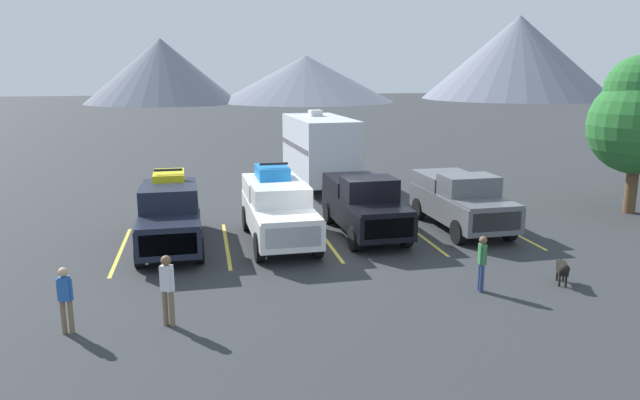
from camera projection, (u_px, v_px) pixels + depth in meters
name	position (u px, v px, depth m)	size (l,w,h in m)	color
ground_plane	(331.00, 246.00, 20.28)	(240.00, 240.00, 0.00)	#2D3033
pickup_truck_a	(170.00, 212.00, 20.21)	(2.19, 5.84, 2.49)	black
pickup_truck_b	(278.00, 207.00, 20.69)	(2.24, 5.59, 2.64)	white
pickup_truck_c	(364.00, 204.00, 21.62)	(2.18, 5.40, 2.18)	black
pickup_truck_d	(460.00, 200.00, 22.37)	(2.31, 5.31, 2.12)	#595B60
lot_stripe_a	(121.00, 250.00, 19.82)	(0.12, 5.50, 0.01)	gold
lot_stripe_b	(226.00, 245.00, 20.48)	(0.12, 5.50, 0.01)	gold
lot_stripe_c	(326.00, 239.00, 21.14)	(0.12, 5.50, 0.01)	gold
lot_stripe_d	(419.00, 234.00, 21.79)	(0.12, 5.50, 0.01)	gold
lot_stripe_e	(506.00, 229.00, 22.45)	(0.12, 5.50, 0.01)	gold
camper_trailer_a	(320.00, 148.00, 29.68)	(2.93, 7.30, 3.84)	silver
person_a	(65.00, 296.00, 13.46)	(0.35, 0.21, 1.57)	#726047
person_b	(167.00, 286.00, 13.85)	(0.34, 0.30, 1.71)	#726047
person_c	(482.00, 260.00, 16.02)	(0.21, 0.34, 1.54)	navy
dog	(563.00, 269.00, 16.57)	(0.56, 0.91, 0.69)	black
tree_a	(639.00, 117.00, 24.19)	(3.99, 3.99, 6.44)	brown
mountain_ridge	(290.00, 61.00, 107.05)	(148.82, 36.31, 17.28)	slate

